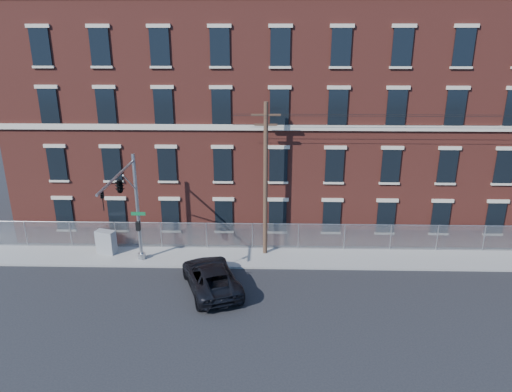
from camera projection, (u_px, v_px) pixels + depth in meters
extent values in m
plane|color=black|center=(229.00, 298.00, 26.39)|extent=(140.00, 140.00, 0.00)
cube|color=gray|center=(418.00, 259.00, 30.82)|extent=(65.00, 3.00, 0.12)
cube|color=maroon|center=(395.00, 115.00, 36.72)|extent=(55.00, 14.00, 16.00)
cube|color=black|center=(406.00, 1.00, 34.05)|extent=(55.30, 14.30, 0.30)
cube|color=#B3A995|center=(424.00, 128.00, 29.94)|extent=(55.00, 0.18, 0.35)
cube|color=black|center=(64.00, 214.00, 32.50)|extent=(1.20, 0.10, 2.20)
cube|color=black|center=(57.00, 164.00, 31.32)|extent=(1.20, 0.10, 2.20)
cube|color=black|center=(49.00, 106.00, 30.07)|extent=(1.20, 0.10, 2.20)
cube|color=black|center=(40.00, 47.00, 28.89)|extent=(1.20, 0.10, 2.20)
cube|color=black|center=(117.00, 215.00, 32.41)|extent=(1.20, 0.10, 2.20)
cube|color=black|center=(112.00, 164.00, 31.23)|extent=(1.20, 0.10, 2.20)
cube|color=black|center=(106.00, 106.00, 29.99)|extent=(1.20, 0.10, 2.20)
cube|color=black|center=(100.00, 47.00, 28.81)|extent=(1.20, 0.10, 2.20)
cube|color=black|center=(170.00, 215.00, 32.33)|extent=(1.20, 0.10, 2.20)
cube|color=black|center=(167.00, 165.00, 31.15)|extent=(1.20, 0.10, 2.20)
cube|color=black|center=(163.00, 107.00, 29.90)|extent=(1.20, 0.10, 2.20)
cube|color=black|center=(160.00, 47.00, 28.72)|extent=(1.20, 0.10, 2.20)
cube|color=black|center=(224.00, 216.00, 32.25)|extent=(1.20, 0.10, 2.20)
cube|color=black|center=(223.00, 165.00, 31.07)|extent=(1.20, 0.10, 2.20)
cube|color=black|center=(221.00, 107.00, 29.82)|extent=(1.20, 0.10, 2.20)
cube|color=black|center=(220.00, 47.00, 28.64)|extent=(1.20, 0.10, 2.20)
cube|color=black|center=(278.00, 216.00, 32.16)|extent=(1.20, 0.10, 2.20)
cube|color=black|center=(278.00, 165.00, 30.98)|extent=(1.20, 0.10, 2.20)
cube|color=black|center=(279.00, 107.00, 29.74)|extent=(1.20, 0.10, 2.20)
cube|color=black|center=(280.00, 47.00, 28.56)|extent=(1.20, 0.10, 2.20)
cube|color=black|center=(332.00, 217.00, 32.08)|extent=(1.20, 0.10, 2.20)
cube|color=black|center=(334.00, 166.00, 30.90)|extent=(1.20, 0.10, 2.20)
cube|color=black|center=(338.00, 107.00, 29.65)|extent=(1.20, 0.10, 2.20)
cube|color=black|center=(341.00, 47.00, 28.47)|extent=(1.20, 0.10, 2.20)
cube|color=black|center=(386.00, 217.00, 32.00)|extent=(1.20, 0.10, 2.20)
cube|color=black|center=(391.00, 166.00, 30.82)|extent=(1.20, 0.10, 2.20)
cube|color=black|center=(397.00, 107.00, 29.57)|extent=(1.20, 0.10, 2.20)
cube|color=black|center=(402.00, 47.00, 28.39)|extent=(1.20, 0.10, 2.20)
cube|color=black|center=(440.00, 218.00, 31.91)|extent=(1.20, 0.10, 2.20)
cube|color=black|center=(448.00, 166.00, 30.73)|extent=(1.20, 0.10, 2.20)
cube|color=black|center=(456.00, 108.00, 29.49)|extent=(1.20, 0.10, 2.20)
cube|color=black|center=(464.00, 47.00, 28.31)|extent=(1.20, 0.10, 2.20)
cube|color=black|center=(495.00, 218.00, 31.83)|extent=(1.20, 0.10, 2.20)
cube|color=black|center=(504.00, 167.00, 30.65)|extent=(1.20, 0.10, 2.20)
cube|color=#A5A8AD|center=(414.00, 237.00, 31.74)|extent=(59.00, 0.02, 1.80)
cylinder|color=#9EA0A5|center=(415.00, 225.00, 31.44)|extent=(59.00, 0.04, 0.04)
cylinder|color=#9EA0A5|center=(26.00, 234.00, 32.34)|extent=(0.06, 0.06, 1.85)
cylinder|color=#9EA0A5|center=(71.00, 234.00, 32.27)|extent=(0.06, 0.06, 1.85)
cylinder|color=#9EA0A5|center=(116.00, 235.00, 32.20)|extent=(0.06, 0.06, 1.85)
cylinder|color=#9EA0A5|center=(161.00, 235.00, 32.12)|extent=(0.06, 0.06, 1.85)
cylinder|color=#9EA0A5|center=(207.00, 235.00, 32.05)|extent=(0.06, 0.06, 1.85)
cylinder|color=#9EA0A5|center=(252.00, 236.00, 31.98)|extent=(0.06, 0.06, 1.85)
cylinder|color=#9EA0A5|center=(298.00, 236.00, 31.91)|extent=(0.06, 0.06, 1.85)
cylinder|color=#9EA0A5|center=(344.00, 237.00, 31.84)|extent=(0.06, 0.06, 1.85)
cylinder|color=#9EA0A5|center=(391.00, 237.00, 31.77)|extent=(0.06, 0.06, 1.85)
cylinder|color=#9EA0A5|center=(437.00, 238.00, 31.70)|extent=(0.06, 0.06, 1.85)
cylinder|color=#9EA0A5|center=(484.00, 238.00, 31.63)|extent=(0.06, 0.06, 1.85)
cylinder|color=#9EA0A5|center=(138.00, 208.00, 29.59)|extent=(0.22, 0.22, 7.00)
cylinder|color=#9EA0A5|center=(142.00, 256.00, 30.67)|extent=(0.50, 0.50, 0.40)
cylinder|color=#9EA0A5|center=(117.00, 176.00, 25.51)|extent=(0.14, 6.50, 0.14)
cylinder|color=#9EA0A5|center=(129.00, 182.00, 27.77)|extent=(0.08, 2.18, 1.56)
cube|color=#0C592D|center=(138.00, 214.00, 29.55)|extent=(0.90, 0.03, 0.22)
cube|color=black|center=(138.00, 226.00, 29.72)|extent=(0.25, 0.25, 0.60)
imported|color=black|center=(103.00, 201.00, 23.28)|extent=(0.16, 0.20, 1.00)
imported|color=black|center=(120.00, 184.00, 25.92)|extent=(0.53, 2.48, 1.00)
cylinder|color=#432D21|center=(266.00, 181.00, 29.96)|extent=(0.28, 0.28, 10.00)
cube|color=#432D21|center=(266.00, 115.00, 28.58)|extent=(1.80, 0.12, 0.12)
cube|color=#432D21|center=(266.00, 125.00, 28.78)|extent=(1.40, 0.12, 0.12)
imported|color=black|center=(211.00, 277.00, 27.11)|extent=(4.40, 6.22, 1.58)
cube|color=slate|center=(106.00, 242.00, 31.33)|extent=(1.39, 0.97, 1.57)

